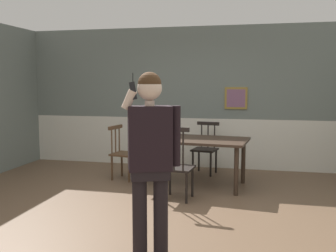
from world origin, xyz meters
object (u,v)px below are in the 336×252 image
at_px(chair_by_doorway, 123,153).
at_px(chair_at_table_head, 205,148).
at_px(chair_near_window, 177,166).
at_px(dining_table, 193,144).
at_px(person_figure, 151,151).

height_order(chair_by_doorway, chair_at_table_head, chair_at_table_head).
height_order(chair_near_window, chair_at_table_head, chair_near_window).
bearing_deg(chair_by_doorway, dining_table, 94.84).
bearing_deg(dining_table, person_figure, -89.55).
bearing_deg(dining_table, chair_at_table_head, 83.73).
bearing_deg(person_figure, chair_at_table_head, -112.43).
distance_m(dining_table, chair_near_window, 0.88).
distance_m(chair_by_doorway, chair_at_table_head, 1.52).
height_order(chair_at_table_head, person_figure, person_figure).
bearing_deg(chair_near_window, dining_table, 88.86).
xyz_separation_m(dining_table, chair_by_doorway, (-1.24, 0.14, -0.22)).
xyz_separation_m(chair_near_window, person_figure, (0.11, -1.82, 0.53)).
xyz_separation_m(chair_by_doorway, chair_at_table_head, (1.34, 0.72, 0.01)).
relative_size(chair_by_doorway, person_figure, 0.53).
xyz_separation_m(dining_table, chair_at_table_head, (0.09, 0.85, -0.21)).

